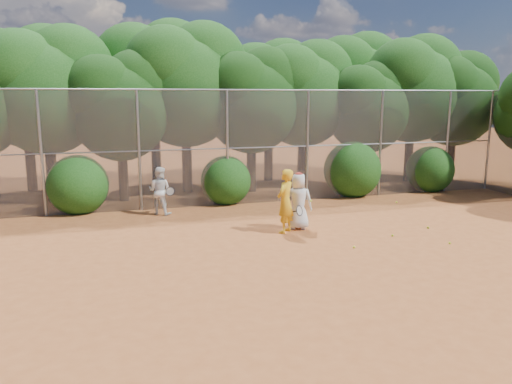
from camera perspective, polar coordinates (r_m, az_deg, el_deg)
name	(u,v)px	position (r m, az deg, el deg)	size (l,w,h in m)	color
ground	(323,252)	(12.54, 7.71, -6.78)	(80.00, 80.00, 0.00)	#9E5023
fence_back	(252,146)	(17.64, -0.50, 5.26)	(20.05, 0.09, 4.03)	gray
tree_1	(47,85)	(19.51, -22.79, 11.18)	(4.64, 4.03, 6.35)	black
tree_2	(121,102)	(18.71, -15.18, 9.91)	(3.99, 3.47, 5.47)	black
tree_3	(186,80)	(19.96, -7.99, 12.55)	(4.89, 4.26, 6.70)	black
tree_4	(252,97)	(19.89, -0.43, 10.82)	(4.19, 3.64, 5.73)	black
tree_5	(304,90)	(21.47, 5.52, 11.55)	(4.51, 3.92, 6.17)	black
tree_6	(368,104)	(21.64, 12.73, 9.80)	(3.86, 3.36, 5.29)	black
tree_7	(413,85)	(23.47, 17.55, 11.61)	(4.77, 4.14, 6.53)	black
tree_8	(456,95)	(24.39, 21.84, 10.21)	(4.25, 3.70, 5.82)	black
tree_9	(26,82)	(21.92, -24.84, 11.36)	(4.83, 4.20, 6.62)	black
tree_10	(154,76)	(22.03, -11.53, 12.88)	(5.15, 4.48, 7.06)	black
tree_11	(270,87)	(22.64, 1.58, 11.86)	(4.64, 4.03, 6.35)	black
tree_12	(355,81)	(24.96, 11.25, 12.37)	(5.02, 4.37, 6.88)	black
bush_0	(78,182)	(17.43, -19.71, 1.06)	(2.00, 2.00, 2.00)	#154310
bush_1	(226,178)	(17.86, -3.48, 1.58)	(1.80, 1.80, 1.80)	#154310
bush_2	(352,167)	(19.56, 10.94, 2.81)	(2.20, 2.20, 2.20)	#154310
bush_3	(430,167)	(21.41, 19.28, 2.68)	(1.90, 1.90, 1.90)	#154310
player_yellow	(285,201)	(13.95, 3.37, -1.06)	(0.89, 0.77, 1.80)	gold
player_teen	(299,201)	(14.39, 4.88, -1.02)	(0.93, 0.77, 1.66)	silver
player_white	(160,191)	(16.41, -10.95, 0.14)	(0.95, 0.89, 1.56)	white
ball_0	(428,227)	(15.36, 19.06, -3.85)	(0.07, 0.07, 0.07)	#CADB27
ball_1	(393,235)	(14.22, 15.34, -4.80)	(0.07, 0.07, 0.07)	#CADB27
ball_2	(450,243)	(13.96, 21.27, -5.45)	(0.07, 0.07, 0.07)	#CADB27
ball_3	(354,247)	(12.92, 11.15, -6.19)	(0.07, 0.07, 0.07)	#CADB27
ball_4	(397,202)	(18.64, 15.76, -1.13)	(0.07, 0.07, 0.07)	#CADB27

